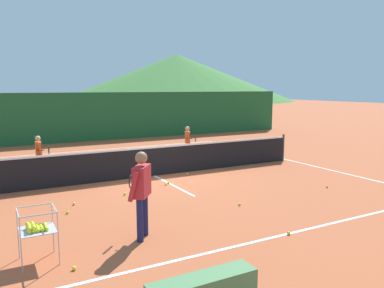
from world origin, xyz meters
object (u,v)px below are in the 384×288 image
object	(u,v)px
instructor	(141,187)
tennis_ball_9	(166,184)
student_1	(188,139)
ball_cart	(36,228)
tennis_ball_4	(289,233)
tennis_ball_0	(74,204)
tennis_ball_1	(187,174)
tennis_ball_8	(125,194)
tennis_ball_2	(239,204)
tennis_net	(154,161)
tennis_ball_6	(52,226)
tennis_ball_3	(169,183)
tennis_ball_11	(67,212)
tennis_ball_10	(74,268)
tennis_ball_5	(327,187)
student_0	(39,151)

from	to	relation	value
instructor	tennis_ball_9	world-z (taller)	instructor
student_1	ball_cart	distance (m)	9.66
tennis_ball_4	student_1	bearing A→B (deg)	75.71
tennis_ball_0	tennis_ball_1	bearing A→B (deg)	21.23
tennis_ball_4	tennis_ball_9	size ratio (longest dim) A/B	1.00
tennis_ball_8	tennis_ball_0	bearing A→B (deg)	-169.93
ball_cart	tennis_ball_2	bearing A→B (deg)	10.74
tennis_ball_2	tennis_ball_9	xyz separation A→B (m)	(-0.77, 2.67, 0.00)
tennis_net	ball_cart	distance (m)	6.40
tennis_ball_4	tennis_ball_9	world-z (taller)	same
tennis_ball_4	tennis_ball_6	xyz separation A→B (m)	(-4.03, 2.63, 0.00)
tennis_ball_2	tennis_ball_3	bearing A→B (deg)	102.55
tennis_ball_1	tennis_ball_6	size ratio (longest dim) A/B	1.00
tennis_ball_6	student_1	bearing A→B (deg)	42.22
tennis_ball_6	tennis_ball_11	bearing A→B (deg)	59.83
instructor	tennis_ball_4	world-z (taller)	instructor
tennis_ball_0	tennis_ball_8	size ratio (longest dim) A/B	1.00
tennis_ball_0	tennis_ball_1	distance (m)	4.28
tennis_ball_3	tennis_ball_4	distance (m)	4.80
tennis_ball_6	tennis_ball_11	distance (m)	0.88
tennis_ball_2	tennis_ball_11	distance (m)	4.08
tennis_net	tennis_ball_4	distance (m)	5.99
tennis_ball_2	tennis_ball_9	size ratio (longest dim) A/B	1.00
tennis_ball_4	tennis_ball_8	distance (m)	4.66
student_1	instructor	bearing A→B (deg)	-123.91
tennis_ball_0	tennis_ball_9	world-z (taller)	same
student_1	tennis_ball_0	distance (m)	6.88
tennis_ball_9	tennis_ball_11	world-z (taller)	same
tennis_ball_4	tennis_ball_1	bearing A→B (deg)	83.13
tennis_ball_4	tennis_ball_8	size ratio (longest dim) A/B	1.00
student_1	tennis_ball_8	size ratio (longest dim) A/B	19.37
tennis_ball_1	tennis_ball_10	xyz separation A→B (m)	(-4.70, -5.04, 0.00)
student_1	tennis_ball_5	xyz separation A→B (m)	(1.38, -6.00, -0.76)
student_1	tennis_ball_8	xyz separation A→B (m)	(-4.01, -3.94, -0.76)
tennis_ball_4	instructor	bearing A→B (deg)	154.92
tennis_ball_2	tennis_ball_6	bearing A→B (deg)	171.67
tennis_net	tennis_ball_0	xyz separation A→B (m)	(-2.99, -1.97, -0.47)
tennis_ball_8	instructor	bearing A→B (deg)	-102.49
tennis_ball_2	tennis_ball_10	xyz separation A→B (m)	(-4.28, -1.50, 0.00)
tennis_net	instructor	size ratio (longest dim) A/B	6.55
ball_cart	tennis_ball_1	size ratio (longest dim) A/B	13.22
tennis_ball_5	tennis_ball_3	bearing A→B (deg)	145.80
tennis_ball_6	tennis_ball_3	bearing A→B (deg)	30.53
tennis_ball_2	student_0	bearing A→B (deg)	122.52
ball_cart	tennis_ball_4	xyz separation A→B (m)	(4.49, -1.10, -0.56)
tennis_ball_11	tennis_ball_5	bearing A→B (deg)	-9.78
tennis_ball_1	student_0	bearing A→B (deg)	149.75
tennis_ball_1	tennis_ball_4	distance (m)	5.58
tennis_ball_1	tennis_ball_8	distance (m)	2.90
instructor	ball_cart	distance (m)	1.95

